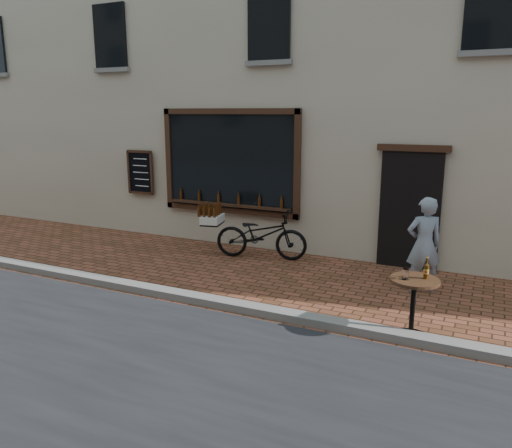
% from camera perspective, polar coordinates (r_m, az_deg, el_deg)
% --- Properties ---
extents(ground, '(90.00, 90.00, 0.00)m').
position_cam_1_polar(ground, '(7.42, -2.70, -10.33)').
color(ground, '#56301B').
rests_on(ground, ground).
extents(kerb, '(90.00, 0.25, 0.12)m').
position_cam_1_polar(kerb, '(7.56, -1.98, -9.38)').
color(kerb, slate).
rests_on(kerb, ground).
extents(shop_building, '(28.00, 6.20, 10.00)m').
position_cam_1_polar(shop_building, '(13.08, 11.70, 21.70)').
color(shop_building, '#BEB196').
rests_on(shop_building, ground).
extents(cargo_bicycle, '(2.23, 1.03, 1.04)m').
position_cam_1_polar(cargo_bicycle, '(10.02, 0.39, -1.17)').
color(cargo_bicycle, black).
rests_on(cargo_bicycle, ground).
extents(bistro_table, '(0.63, 0.63, 1.09)m').
position_cam_1_polar(bistro_table, '(6.81, 17.57, -7.84)').
color(bistro_table, black).
rests_on(bistro_table, ground).
extents(pedestrian, '(0.69, 0.61, 1.58)m').
position_cam_1_polar(pedestrian, '(8.54, 18.64, -2.27)').
color(pedestrian, gray).
rests_on(pedestrian, ground).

